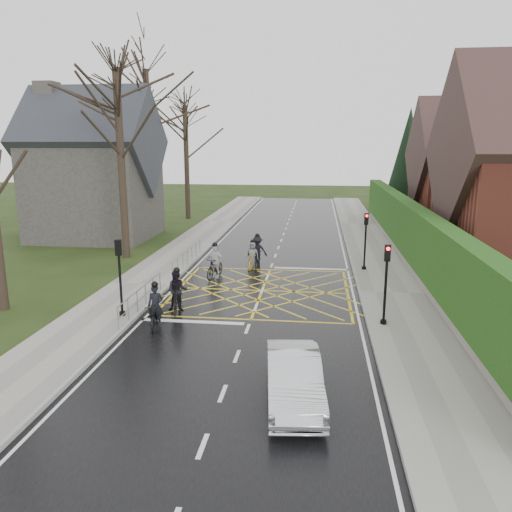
% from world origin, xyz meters
% --- Properties ---
extents(ground, '(120.00, 120.00, 0.00)m').
position_xyz_m(ground, '(0.00, 0.00, 0.00)').
color(ground, black).
rests_on(ground, ground).
extents(road, '(9.00, 80.00, 0.01)m').
position_xyz_m(road, '(0.00, 0.00, 0.01)').
color(road, black).
rests_on(road, ground).
extents(sidewalk_right, '(3.00, 80.00, 0.15)m').
position_xyz_m(sidewalk_right, '(6.00, 0.00, 0.07)').
color(sidewalk_right, gray).
rests_on(sidewalk_right, ground).
extents(sidewalk_left, '(3.00, 80.00, 0.15)m').
position_xyz_m(sidewalk_left, '(-6.00, 0.00, 0.07)').
color(sidewalk_left, gray).
rests_on(sidewalk_left, ground).
extents(stone_wall, '(0.50, 38.00, 0.70)m').
position_xyz_m(stone_wall, '(7.75, 6.00, 0.35)').
color(stone_wall, slate).
rests_on(stone_wall, ground).
extents(hedge, '(0.90, 38.00, 2.80)m').
position_xyz_m(hedge, '(7.75, 6.00, 2.10)').
color(hedge, '#1D3E11').
rests_on(hedge, stone_wall).
extents(house_far, '(9.80, 8.80, 10.30)m').
position_xyz_m(house_far, '(14.75, 18.00, 4.36)').
color(house_far, maroon).
rests_on(house_far, ground).
extents(conifer, '(4.60, 4.60, 10.00)m').
position_xyz_m(conifer, '(10.75, 26.00, 4.99)').
color(conifer, black).
rests_on(conifer, ground).
extents(church, '(8.80, 7.80, 11.00)m').
position_xyz_m(church, '(-13.54, 12.00, 4.93)').
color(church, '#2D2B28').
rests_on(church, ground).
extents(tree_near, '(9.24, 9.24, 11.44)m').
position_xyz_m(tree_near, '(-9.00, 6.00, 7.91)').
color(tree_near, black).
rests_on(tree_near, ground).
extents(tree_mid, '(10.08, 10.08, 12.48)m').
position_xyz_m(tree_mid, '(-10.00, 14.00, 8.63)').
color(tree_mid, black).
rests_on(tree_mid, ground).
extents(tree_far, '(8.40, 8.40, 10.40)m').
position_xyz_m(tree_far, '(-9.30, 22.00, 7.19)').
color(tree_far, black).
rests_on(tree_far, ground).
extents(railing_south, '(0.05, 5.04, 1.03)m').
position_xyz_m(railing_south, '(-4.65, -3.50, 0.78)').
color(railing_south, slate).
rests_on(railing_south, ground).
extents(railing_north, '(0.05, 6.04, 1.03)m').
position_xyz_m(railing_north, '(-4.65, 4.00, 0.79)').
color(railing_north, slate).
rests_on(railing_north, ground).
extents(traffic_light_ne, '(0.24, 0.31, 3.21)m').
position_xyz_m(traffic_light_ne, '(5.10, 4.20, 1.66)').
color(traffic_light_ne, black).
rests_on(traffic_light_ne, ground).
extents(traffic_light_se, '(0.24, 0.31, 3.21)m').
position_xyz_m(traffic_light_se, '(5.10, -4.20, 1.66)').
color(traffic_light_se, black).
rests_on(traffic_light_se, ground).
extents(traffic_light_sw, '(0.24, 0.31, 3.21)m').
position_xyz_m(traffic_light_sw, '(-5.10, -4.50, 1.66)').
color(traffic_light_sw, black).
rests_on(traffic_light_sw, ground).
extents(cyclist_rear, '(1.00, 1.93, 1.78)m').
position_xyz_m(cyclist_rear, '(-3.50, -5.21, 0.58)').
color(cyclist_rear, black).
rests_on(cyclist_rear, ground).
extents(cyclist_back, '(0.92, 1.93, 1.88)m').
position_xyz_m(cyclist_back, '(-3.17, -3.33, 0.71)').
color(cyclist_back, black).
rests_on(cyclist_back, ground).
extents(cyclist_mid, '(1.13, 1.94, 1.86)m').
position_xyz_m(cyclist_mid, '(-0.82, 4.86, 0.68)').
color(cyclist_mid, black).
rests_on(cyclist_mid, ground).
extents(cyclist_front, '(1.08, 1.95, 1.88)m').
position_xyz_m(cyclist_front, '(-2.67, 1.97, 0.69)').
color(cyclist_front, black).
rests_on(cyclist_front, ground).
extents(cyclist_lead, '(0.76, 1.70, 1.63)m').
position_xyz_m(cyclist_lead, '(-1.02, 4.23, 0.56)').
color(cyclist_lead, '#BF9317').
rests_on(cyclist_lead, ground).
extents(car, '(1.87, 4.21, 1.34)m').
position_xyz_m(car, '(1.99, -10.16, 0.67)').
color(car, silver).
rests_on(car, ground).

